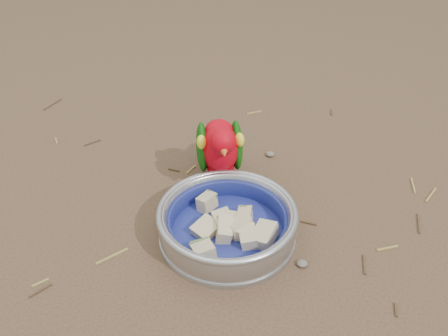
# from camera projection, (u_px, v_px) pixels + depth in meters

# --- Properties ---
(ground) EXTENTS (60.00, 60.00, 0.00)m
(ground) POSITION_uv_depth(u_px,v_px,m) (196.00, 236.00, 0.86)
(ground) COLOR brown
(food_bowl) EXTENTS (0.23, 0.23, 0.02)m
(food_bowl) POSITION_uv_depth(u_px,v_px,m) (227.00, 234.00, 0.85)
(food_bowl) COLOR #B2B2BA
(food_bowl) RESTS_ON ground
(bowl_wall) EXTENTS (0.23, 0.23, 0.04)m
(bowl_wall) POSITION_uv_depth(u_px,v_px,m) (227.00, 221.00, 0.83)
(bowl_wall) COLOR #B2B2BA
(bowl_wall) RESTS_ON food_bowl
(fruit_wedges) EXTENTS (0.14, 0.14, 0.03)m
(fruit_wedges) POSITION_uv_depth(u_px,v_px,m) (227.00, 224.00, 0.84)
(fruit_wedges) COLOR beige
(fruit_wedges) RESTS_ON food_bowl
(lory_parrot) EXTENTS (0.11, 0.19, 0.15)m
(lory_parrot) POSITION_uv_depth(u_px,v_px,m) (220.00, 154.00, 0.93)
(lory_parrot) COLOR #BD0311
(lory_parrot) RESTS_ON ground
(ground_debris) EXTENTS (0.90, 0.80, 0.01)m
(ground_debris) POSITION_uv_depth(u_px,v_px,m) (221.00, 229.00, 0.87)
(ground_debris) COLOR #9F8A44
(ground_debris) RESTS_ON ground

